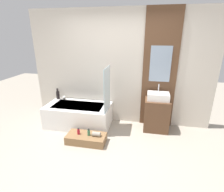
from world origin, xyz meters
The scene contains 13 objects.
ground_plane centered at (0.00, 0.00, 0.00)m, with size 12.00×12.00×0.00m, color #A39989.
wall_tiled_back centered at (0.00, 1.58, 1.30)m, with size 4.20×0.06×2.60m, color beige.
wall_wood_accent centered at (0.90, 1.53, 1.31)m, with size 0.73×0.04×2.60m.
bathtub centered at (-0.89, 1.14, 0.26)m, with size 1.49×0.78×0.51m.
glass_shower_screen centered at (-0.18, 1.05, 0.97)m, with size 0.01×0.56×0.93m, color silver.
wooden_step_bench centered at (-0.48, 0.49, 0.08)m, with size 0.78×0.38×0.17m, color olive.
vanity_cabinet centered at (0.90, 1.29, 0.36)m, with size 0.54×0.45×0.72m, color brown.
sink centered at (0.90, 1.29, 0.80)m, with size 0.46×0.31×0.33m.
vase_tall_dark centered at (-1.54, 1.44, 0.62)m, with size 0.08×0.08×0.27m.
vase_round_light centered at (-1.38, 1.43, 0.55)m, with size 0.09×0.09×0.09m, color silver.
bottle_soap_primary centered at (-0.64, 0.49, 0.23)m, with size 0.05×0.05×0.13m.
bottle_soap_secondary centered at (-0.43, 0.49, 0.23)m, with size 0.05×0.05×0.14m.
towel_roll centered at (-0.27, 0.49, 0.21)m, with size 0.09×0.09×0.16m, color gray.
Camera 1 is at (0.61, -2.36, 2.07)m, focal length 28.00 mm.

